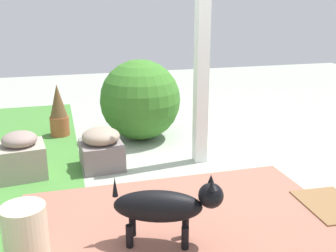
{
  "coord_description": "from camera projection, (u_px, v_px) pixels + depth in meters",
  "views": [
    {
      "loc": [
        -3.36,
        1.16,
        1.62
      ],
      "look_at": [
        0.3,
        0.15,
        0.43
      ],
      "focal_mm": 43.23,
      "sensor_mm": 36.0,
      "label": 1
    }
  ],
  "objects": [
    {
      "name": "ground_plane",
      "position": [
        192.0,
        177.0,
        3.87
      ],
      "size": [
        12.0,
        12.0,
        0.0
      ],
      "primitive_type": "plane",
      "color": "#9AA493"
    },
    {
      "name": "round_shrub",
      "position": [
        140.0,
        100.0,
        4.82
      ],
      "size": [
        0.96,
        0.96,
        0.96
      ],
      "primitive_type": "sphere",
      "color": "#356E24",
      "rests_on": "ground"
    },
    {
      "name": "doormat",
      "position": [
        330.0,
        206.0,
        3.29
      ],
      "size": [
        0.6,
        0.46,
        0.03
      ],
      "primitive_type": "cube",
      "rotation": [
        0.0,
        0.0,
        -0.05
      ],
      "color": "brown",
      "rests_on": "ground"
    },
    {
      "name": "stone_planter_far",
      "position": [
        21.0,
        156.0,
        3.81
      ],
      "size": [
        0.43,
        0.47,
        0.45
      ],
      "color": "#9D9383",
      "rests_on": "ground"
    },
    {
      "name": "ceramic_urn",
      "position": [
        26.0,
        236.0,
        2.53
      ],
      "size": [
        0.28,
        0.28,
        0.41
      ],
      "primitive_type": "cylinder",
      "color": "beige",
      "rests_on": "ground"
    },
    {
      "name": "stone_planter_mid",
      "position": [
        101.0,
        149.0,
        4.03
      ],
      "size": [
        0.45,
        0.43,
        0.41
      ],
      "color": "slate",
      "rests_on": "ground"
    },
    {
      "name": "dog",
      "position": [
        166.0,
        206.0,
        2.71
      ],
      "size": [
        0.39,
        0.74,
        0.51
      ],
      "color": "black",
      "rests_on": "ground"
    },
    {
      "name": "brick_path",
      "position": [
        187.0,
        230.0,
        2.95
      ],
      "size": [
        1.8,
        2.4,
        0.02
      ],
      "primitive_type": "cube",
      "color": "#985E4C",
      "rests_on": "ground"
    },
    {
      "name": "porch_pillar",
      "position": [
        202.0,
        62.0,
        3.95
      ],
      "size": [
        0.12,
        0.12,
        2.08
      ],
      "primitive_type": "cube",
      "color": "white",
      "rests_on": "ground"
    },
    {
      "name": "terracotta_pot_spiky",
      "position": [
        59.0,
        111.0,
        4.96
      ],
      "size": [
        0.23,
        0.23,
        0.65
      ],
      "color": "#A65431",
      "rests_on": "ground"
    }
  ]
}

